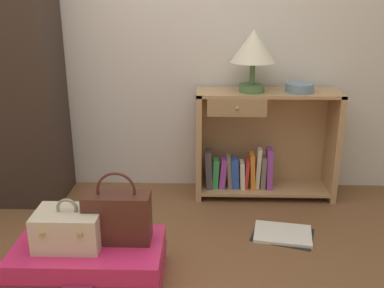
# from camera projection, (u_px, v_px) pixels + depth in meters

# --- Properties ---
(back_wall) EXTENTS (6.40, 0.10, 2.60)m
(back_wall) POSITION_uv_depth(u_px,v_px,m) (151.00, 9.00, 3.11)
(back_wall) COLOR beige
(back_wall) RESTS_ON ground_plane
(bookshelf) EXTENTS (0.99, 0.32, 0.77)m
(bookshelf) POSITION_uv_depth(u_px,v_px,m) (259.00, 146.00, 3.19)
(bookshelf) COLOR tan
(bookshelf) RESTS_ON ground_plane
(table_lamp) EXTENTS (0.30, 0.30, 0.41)m
(table_lamp) POSITION_uv_depth(u_px,v_px,m) (253.00, 49.00, 2.94)
(table_lamp) COLOR #4C7542
(table_lamp) RESTS_ON bookshelf
(bowl) EXTENTS (0.19, 0.19, 0.06)m
(bowl) POSITION_uv_depth(u_px,v_px,m) (300.00, 88.00, 3.01)
(bowl) COLOR slate
(bowl) RESTS_ON bookshelf
(suitcase_large) EXTENTS (0.76, 0.45, 0.20)m
(suitcase_large) POSITION_uv_depth(u_px,v_px,m) (90.00, 262.00, 2.29)
(suitcase_large) COLOR #DB2860
(suitcase_large) RESTS_ON ground_plane
(train_case) EXTENTS (0.33, 0.24, 0.26)m
(train_case) POSITION_uv_depth(u_px,v_px,m) (69.00, 228.00, 2.22)
(train_case) COLOR beige
(train_case) RESTS_ON suitcase_large
(handbag) EXTENTS (0.33, 0.14, 0.38)m
(handbag) POSITION_uv_depth(u_px,v_px,m) (118.00, 216.00, 2.25)
(handbag) COLOR #472319
(handbag) RESTS_ON suitcase_large
(open_book_on_floor) EXTENTS (0.42, 0.36, 0.02)m
(open_book_on_floor) POSITION_uv_depth(u_px,v_px,m) (283.00, 234.00, 2.73)
(open_book_on_floor) COLOR white
(open_book_on_floor) RESTS_ON ground_plane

